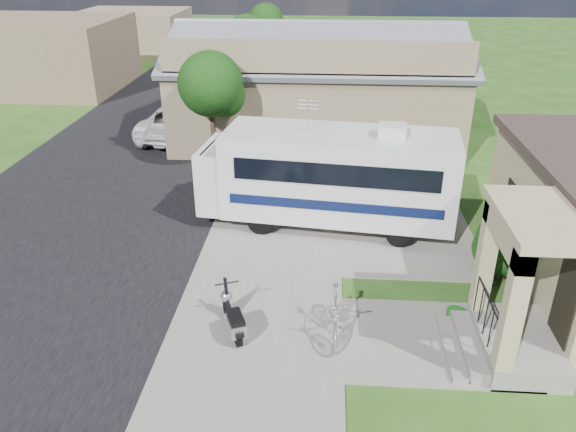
# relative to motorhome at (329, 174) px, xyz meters

# --- Properties ---
(ground) EXTENTS (120.00, 120.00, 0.00)m
(ground) POSITION_rel_motorhome_xyz_m (-0.61, -4.67, -1.69)
(ground) COLOR #1E4412
(street_slab) EXTENTS (9.00, 80.00, 0.02)m
(street_slab) POSITION_rel_motorhome_xyz_m (-8.11, 5.33, -1.68)
(street_slab) COLOR black
(street_slab) RESTS_ON ground
(sidewalk_slab) EXTENTS (4.00, 80.00, 0.06)m
(sidewalk_slab) POSITION_rel_motorhome_xyz_m (-1.61, 5.33, -1.66)
(sidewalk_slab) COLOR slate
(sidewalk_slab) RESTS_ON ground
(driveway_slab) EXTENTS (7.00, 6.00, 0.05)m
(driveway_slab) POSITION_rel_motorhome_xyz_m (0.89, -0.17, -1.66)
(driveway_slab) COLOR slate
(driveway_slab) RESTS_ON ground
(walk_slab) EXTENTS (4.00, 3.00, 0.05)m
(walk_slab) POSITION_rel_motorhome_xyz_m (2.39, -5.67, -1.66)
(walk_slab) COLOR slate
(walk_slab) RESTS_ON ground
(warehouse) EXTENTS (12.50, 8.40, 5.04)m
(warehouse) POSITION_rel_motorhome_xyz_m (-0.61, 9.30, 0.30)
(warehouse) COLOR #7C684D
(warehouse) RESTS_ON ground
(distant_bldg_far) EXTENTS (10.00, 8.00, 4.00)m
(distant_bldg_far) POSITION_rel_motorhome_xyz_m (-17.61, 17.33, 0.31)
(distant_bldg_far) COLOR brown
(distant_bldg_far) RESTS_ON ground
(distant_bldg_near) EXTENTS (8.00, 7.00, 3.20)m
(distant_bldg_near) POSITION_rel_motorhome_xyz_m (-15.61, 29.33, -0.09)
(distant_bldg_near) COLOR #7C684D
(distant_bldg_near) RESTS_ON ground
(street_tree_a) EXTENTS (2.44, 2.40, 4.58)m
(street_tree_a) POSITION_rel_motorhome_xyz_m (-4.31, 4.38, 1.56)
(street_tree_a) COLOR #302115
(street_tree_a) RESTS_ON ground
(street_tree_b) EXTENTS (2.44, 2.40, 4.73)m
(street_tree_b) POSITION_rel_motorhome_xyz_m (-4.31, 14.38, 1.70)
(street_tree_b) COLOR #302115
(street_tree_b) RESTS_ON ground
(street_tree_c) EXTENTS (2.44, 2.40, 4.42)m
(street_tree_c) POSITION_rel_motorhome_xyz_m (-4.31, 23.38, 1.41)
(street_tree_c) COLOR #302115
(street_tree_c) RESTS_ON ground
(motorhome) EXTENTS (7.91, 3.30, 3.94)m
(motorhome) POSITION_rel_motorhome_xyz_m (0.00, 0.00, 0.00)
(motorhome) COLOR silver
(motorhome) RESTS_ON ground
(shrub) EXTENTS (1.87, 1.79, 2.30)m
(shrub) POSITION_rel_motorhome_xyz_m (4.67, -2.90, -0.51)
(shrub) COLOR #302115
(shrub) RESTS_ON ground
(scooter) EXTENTS (0.85, 1.53, 1.05)m
(scooter) POSITION_rel_motorhome_xyz_m (-2.09, -5.75, -1.22)
(scooter) COLOR black
(scooter) RESTS_ON ground
(bicycle) EXTENTS (0.54, 1.90, 1.14)m
(bicycle) POSITION_rel_motorhome_xyz_m (0.18, -5.66, -1.12)
(bicycle) COLOR #A9A9B1
(bicycle) RESTS_ON ground
(pickup_truck) EXTENTS (3.20, 5.78, 1.53)m
(pickup_truck) POSITION_rel_motorhome_xyz_m (-6.76, 8.54, -0.92)
(pickup_truck) COLOR white
(pickup_truck) RESTS_ON ground
(van) EXTENTS (2.90, 6.22, 1.76)m
(van) POSITION_rel_motorhome_xyz_m (-7.17, 15.75, -0.81)
(van) COLOR white
(van) RESTS_ON ground
(garden_hose) EXTENTS (0.45, 0.45, 0.20)m
(garden_hose) POSITION_rel_motorhome_xyz_m (3.06, -4.78, -1.59)
(garden_hose) COLOR #135F13
(garden_hose) RESTS_ON ground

